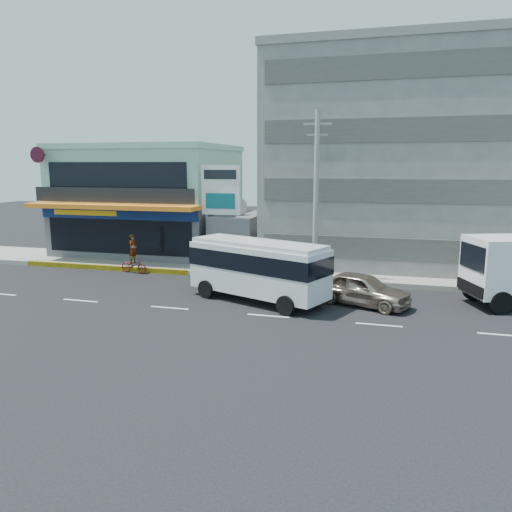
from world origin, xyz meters
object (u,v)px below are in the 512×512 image
Objects in this scene: concrete_building at (390,164)px; billboard at (221,196)px; satellite_dish at (237,214)px; minibus at (258,266)px; utility_pole_near at (316,196)px; motorcycle_rider at (134,260)px; shop_building at (151,203)px; sedan at (362,289)px.

concrete_building is 2.32× the size of billboard.
minibus is at bearing -65.93° from satellite_dish.
utility_pole_near is (6.50, -1.80, 0.22)m from billboard.
concrete_building reaches higher than billboard.
billboard is 7.03m from motorcycle_rider.
sedan is at bearing -32.63° from shop_building.
billboard is at bearing -105.52° from satellite_dish.
concrete_building is at bearing 3.35° from shop_building.
motorcycle_rider is at bearing 155.05° from minibus.
motorcycle_rider is (-5.18, -2.40, -4.10)m from billboard.
minibus is (4.36, -6.84, -3.07)m from billboard.
concrete_building is at bearing 21.80° from satellite_dish.
minibus is (-6.14, -12.64, -5.14)m from concrete_building.
satellite_dish is at bearing 74.48° from billboard.
billboard is (-10.50, -5.80, -2.07)m from concrete_building.
motorcycle_rider is at bearing -72.02° from shop_building.
billboard is at bearing -151.08° from concrete_building.
billboard is at bearing -32.32° from shop_building.
concrete_building is 14.96m from minibus.
minibus is 3.11× the size of motorcycle_rider.
shop_building is 1.80× the size of billboard.
utility_pole_near is 6.39m from minibus.
utility_pole_near is at bearing -25.06° from shop_building.
satellite_dish is at bearing 69.33° from sedan.
shop_building is 8.92m from billboard.
concrete_building is 18.74m from motorcycle_rider.
shop_building is 0.77× the size of concrete_building.
concrete_building is 11.30m from satellite_dish.
shop_building is 1.24× the size of utility_pole_near.
billboard is 0.89× the size of minibus.
concrete_building is 13.51m from sedan.
utility_pole_near is 3.99× the size of motorcycle_rider.
concrete_building is 2.05× the size of minibus.
satellite_dish is 0.15× the size of utility_pole_near.
satellite_dish is (-10.00, -4.00, -3.42)m from concrete_building.
sedan is at bearing 7.26° from minibus.
concrete_building reaches higher than minibus.
motorcycle_rider is (-9.54, 4.44, -1.03)m from minibus.
motorcycle_rider is at bearing -177.06° from utility_pole_near.
billboard is at bearing 164.52° from utility_pole_near.
minibus is 1.61× the size of sedan.
utility_pole_near reaches higher than minibus.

